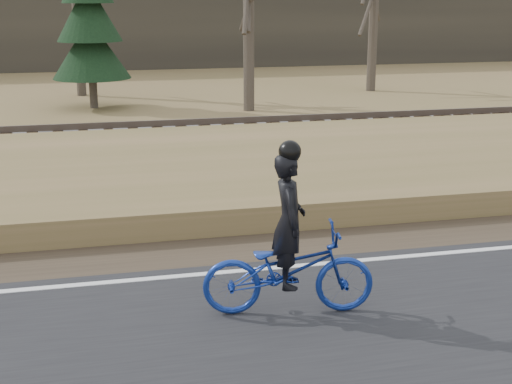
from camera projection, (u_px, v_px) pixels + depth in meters
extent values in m
cube|color=olive|center=(468.00, 170.00, 14.81)|extent=(120.00, 5.00, 0.44)
cube|color=slate|center=(394.00, 136.00, 18.38)|extent=(120.00, 3.00, 0.45)
cube|color=black|center=(395.00, 124.00, 18.30)|extent=(120.00, 2.40, 0.14)
cube|color=brown|center=(407.00, 124.00, 17.58)|extent=(120.00, 0.07, 0.15)
cube|color=brown|center=(384.00, 114.00, 18.93)|extent=(120.00, 0.07, 0.15)
cube|color=#383328|center=(230.00, 8.00, 38.27)|extent=(120.00, 4.00, 6.00)
imported|color=navy|center=(288.00, 270.00, 8.47)|extent=(2.13, 1.03, 1.07)
imported|color=black|center=(289.00, 221.00, 8.30)|extent=(0.47, 0.64, 1.61)
sphere|color=black|center=(290.00, 152.00, 8.08)|extent=(0.26, 0.26, 0.26)
cylinder|color=#494135|center=(249.00, 12.00, 22.88)|extent=(0.36, 0.36, 6.38)
cylinder|color=#494135|center=(93.00, 88.00, 24.08)|extent=(0.28, 0.28, 1.34)
cone|color=black|center=(91.00, 49.00, 23.73)|extent=(2.60, 2.60, 1.95)
cone|color=black|center=(88.00, 11.00, 23.40)|extent=(2.15, 2.15, 1.95)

